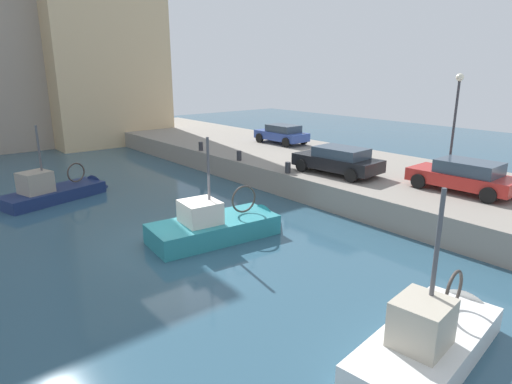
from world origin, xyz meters
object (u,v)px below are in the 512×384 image
mooring_bollard_mid (239,156)px  fishing_boat_teal (223,233)px  fishing_boat_navy (60,196)px  mooring_bollard_north (201,146)px  parked_car_red (464,176)px  mooring_bollard_south (288,168)px  parked_car_black (338,160)px  parked_car_blue (282,134)px  fishing_boat_white (433,346)px  quay_streetlamp (456,108)px

mooring_bollard_mid → fishing_boat_teal: bearing=-131.8°
fishing_boat_navy → fishing_boat_teal: bearing=-70.7°
mooring_bollard_mid → mooring_bollard_north: same height
parked_car_red → mooring_bollard_south: bearing=114.8°
parked_car_black → mooring_bollard_mid: parked_car_black is taller
fishing_boat_navy → parked_car_black: (10.80, -8.60, 1.75)m
parked_car_blue → fishing_boat_navy: bearing=179.3°
fishing_boat_white → fishing_boat_teal: fishing_boat_white is taller
fishing_boat_navy → parked_car_red: fishing_boat_navy is taller
parked_car_blue → mooring_bollard_north: parked_car_blue is taller
mooring_bollard_north → quay_streetlamp: size_ratio=0.11×
fishing_boat_white → parked_car_red: 10.48m
parked_car_red → mooring_bollard_north: (-3.34, 15.23, -0.42)m
fishing_boat_white → fishing_boat_navy: fishing_boat_white is taller
mooring_bollard_mid → mooring_bollard_north: bearing=90.0°
fishing_boat_teal → parked_car_red: fishing_boat_teal is taller
fishing_boat_navy → mooring_bollard_north: 9.19m
parked_car_red → mooring_bollard_mid: (-3.34, 11.23, -0.42)m
mooring_bollard_mid → quay_streetlamp: 11.37m
mooring_bollard_south → mooring_bollard_north: same height
parked_car_blue → quay_streetlamp: 12.39m
quay_streetlamp → mooring_bollard_south: bearing=136.3°
parked_car_black → mooring_bollard_north: parked_car_black is taller
parked_car_blue → mooring_bollard_south: parked_car_blue is taller
fishing_boat_navy → parked_car_blue: fishing_boat_navy is taller
mooring_bollard_south → quay_streetlamp: bearing=-43.7°
parked_car_blue → quay_streetlamp: bearing=-90.8°
parked_car_red → quay_streetlamp: quay_streetlamp is taller
parked_car_blue → parked_car_black: (-4.06, -8.43, 0.02)m
fishing_boat_white → parked_car_black: fishing_boat_white is taller
parked_car_black → mooring_bollard_south: bearing=135.9°
fishing_boat_teal → quay_streetlamp: quay_streetlamp is taller
parked_car_blue → mooring_bollard_mid: bearing=-155.0°
fishing_boat_teal → fishing_boat_navy: 9.88m
parked_car_red → fishing_boat_white: bearing=-156.7°
quay_streetlamp → parked_car_black: bearing=136.5°
parked_car_red → mooring_bollard_south: size_ratio=7.88×
parked_car_red → mooring_bollard_south: 7.97m
parked_car_black → mooring_bollard_mid: bearing=107.2°
parked_car_blue → quay_streetlamp: (-0.18, -12.12, 2.58)m
fishing_boat_white → quay_streetlamp: 13.89m
fishing_boat_white → mooring_bollard_mid: fishing_boat_white is taller
parked_car_blue → mooring_bollard_north: 5.98m
parked_car_red → parked_car_black: (-1.57, 5.52, 0.00)m
parked_car_black → quay_streetlamp: bearing=-43.5°
fishing_boat_white → fishing_boat_navy: (-2.87, 18.20, 0.02)m
fishing_boat_navy → parked_car_blue: bearing=-0.7°
fishing_boat_navy → parked_car_black: bearing=-38.5°
mooring_bollard_south → mooring_bollard_north: 8.00m
parked_car_red → mooring_bollard_north: parked_car_red is taller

